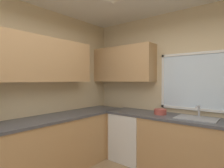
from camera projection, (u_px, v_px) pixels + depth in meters
name	position (u px, v px, depth m)	size (l,w,h in m)	color
room_shell	(113.00, 56.00, 2.30)	(3.67, 3.89, 2.74)	beige
counter_run_left	(34.00, 151.00, 2.68)	(0.65, 3.50, 0.90)	tan
counter_run_back	(187.00, 147.00, 2.87)	(2.76, 0.65, 0.90)	tan
dishwasher	(131.00, 136.00, 3.48)	(0.60, 0.60, 0.86)	white
sink_assembly	(196.00, 118.00, 2.78)	(0.57, 0.40, 0.19)	#9EA0A5
bowl	(160.00, 112.00, 3.13)	(0.20, 0.20, 0.09)	#B74C42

